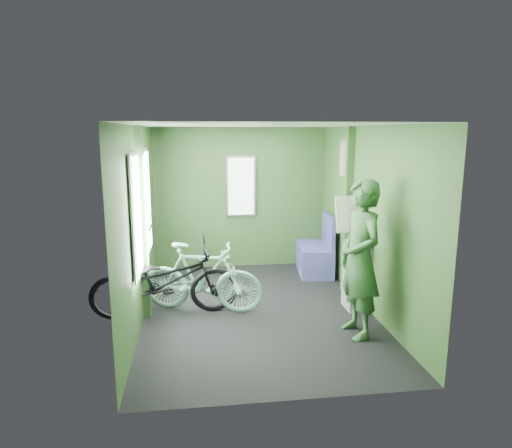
# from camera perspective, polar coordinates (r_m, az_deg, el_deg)

# --- Properties ---
(room) EXTENTS (4.00, 4.02, 2.31)m
(room) POSITION_cam_1_polar(r_m,az_deg,el_deg) (5.55, -0.30, 3.27)
(room) COLOR black
(room) RESTS_ON ground
(bicycle_black) EXTENTS (1.86, 0.98, 1.04)m
(bicycle_black) POSITION_cam_1_polar(r_m,az_deg,el_deg) (5.79, -11.04, -11.36)
(bicycle_black) COLOR black
(bicycle_black) RESTS_ON ground
(bicycle_mint) EXTENTS (1.64, 0.99, 0.98)m
(bicycle_mint) POSITION_cam_1_polar(r_m,az_deg,el_deg) (5.86, -6.74, -10.95)
(bicycle_mint) COLOR #91CEBE
(bicycle_mint) RESTS_ON ground
(passenger) EXTENTS (0.50, 0.72, 1.74)m
(passenger) POSITION_cam_1_polar(r_m,az_deg,el_deg) (5.08, 12.86, -4.29)
(passenger) COLOR #325A31
(passenger) RESTS_ON ground
(waste_box) EXTENTS (0.26, 0.36, 0.87)m
(waste_box) POSITION_cam_1_polar(r_m,az_deg,el_deg) (5.96, 12.42, -6.31)
(waste_box) COLOR gray
(waste_box) RESTS_ON ground
(bench_seat) EXTENTS (0.59, 0.95, 0.95)m
(bench_seat) POSITION_cam_1_polar(r_m,az_deg,el_deg) (7.37, 7.49, -3.95)
(bench_seat) COLOR navy
(bench_seat) RESTS_ON ground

